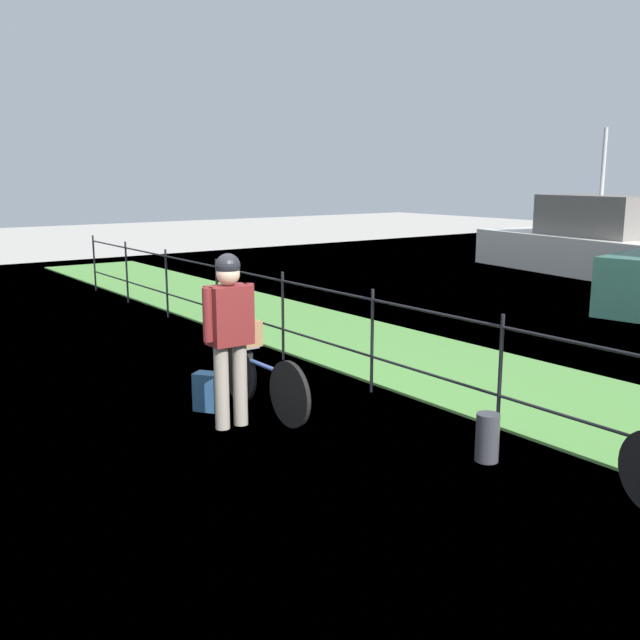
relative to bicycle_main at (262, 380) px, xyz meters
The scene contains 10 objects.
ground_plane 0.92m from the bicycle_main, 83.65° to the right, with size 60.00×60.00×0.00m, color #B2ADA3.
grass_strip 2.79m from the bicycle_main, 88.05° to the left, with size 27.00×2.40×0.03m, color #569342.
iron_fence 1.42m from the bicycle_main, 86.07° to the left, with size 18.04×0.04×1.17m.
bicycle_main is the anchor object (origin of this frame).
wooden_crate 0.56m from the bicycle_main, behind, with size 0.36×0.25×0.26m, color olive.
terrier_dog 0.73m from the bicycle_main, behind, with size 0.32×0.14×0.18m.
cyclist_person 0.81m from the bicycle_main, 70.01° to the right, with size 0.26×0.54×1.68m.
backpack_on_paving 0.59m from the bicycle_main, 135.12° to the right, with size 0.28×0.18×0.40m, color #28517A.
mooring_bollard 2.37m from the bicycle_main, 21.68° to the left, with size 0.20×0.20×0.42m, color #38383D.
moored_boat_near 13.05m from the bicycle_main, 109.04° to the left, with size 6.83×3.35×3.52m.
Camera 1 is at (5.94, -2.84, 2.39)m, focal length 40.44 mm.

